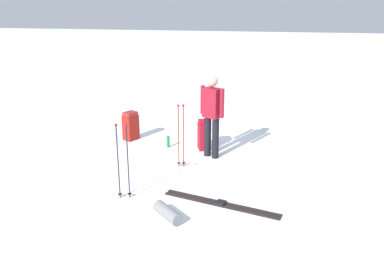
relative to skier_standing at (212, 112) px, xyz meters
name	(u,v)px	position (x,y,z in m)	size (l,w,h in m)	color
ground_plane	(192,159)	(0.36, 0.23, -0.95)	(80.00, 80.00, 0.00)	white
skier_standing	(212,112)	(0.00, 0.00, 0.00)	(0.52, 0.35, 1.70)	black
ski_pair_near	(221,204)	(-0.50, 1.99, -0.94)	(1.92, 0.60, 0.05)	black
backpack_large_dark	(204,135)	(0.24, -0.41, -0.64)	(0.33, 0.38, 0.65)	maroon
backpack_bright	(131,126)	(2.02, -0.66, -0.63)	(0.37, 0.40, 0.67)	maroon
ski_poles_planted_near	(123,157)	(1.08, 2.09, -0.25)	(0.22, 0.11, 1.27)	#231A2B
ski_poles_planted_far	(181,132)	(0.49, 0.61, -0.26)	(0.16, 0.10, 1.24)	maroon
sleeping_mat_rolled	(168,213)	(0.21, 2.57, -0.86)	(0.18, 0.18, 0.55)	gray
thermos_bottle	(168,142)	(1.03, -0.34, -0.82)	(0.07, 0.07, 0.26)	#19753B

